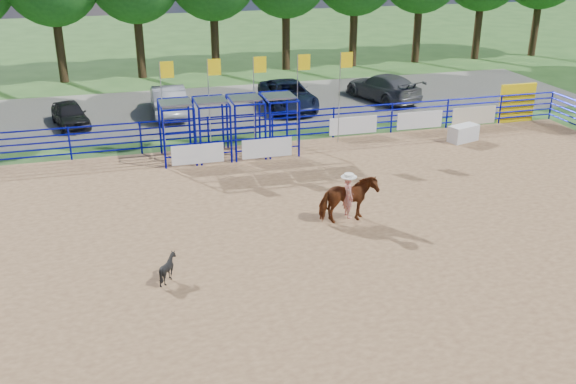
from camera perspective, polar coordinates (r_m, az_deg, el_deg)
The scene contains 12 objects.
ground at distance 21.30m, azimuth 5.19°, elevation -3.76°, with size 120.00×120.00×0.00m, color #386127.
arena_dirt at distance 21.29m, azimuth 5.19°, elevation -3.73°, with size 30.00×20.00×0.02m, color #926D49.
gravel_strip at distance 36.72m, azimuth -4.06°, elevation 7.67°, with size 40.00×10.00×0.01m, color slate.
announcer_table at distance 31.36m, azimuth 15.32°, elevation 5.06°, with size 1.44×0.67×0.77m, color silver.
horse_and_rider at distance 21.77m, azimuth 5.37°, elevation -0.45°, with size 1.98×0.96×2.50m.
calf at distance 18.66m, azimuth -10.62°, elevation -6.68°, with size 0.64×0.72×0.80m, color black.
car_a at distance 34.36m, azimuth -18.81°, elevation 6.55°, with size 1.47×3.66×1.25m, color black.
car_b at distance 35.28m, azimuth -10.59°, elevation 8.08°, with size 1.70×4.88×1.61m, color gray.
car_c at distance 35.88m, azimuth -0.00°, elevation 8.60°, with size 2.47×5.36×1.49m, color #131931.
car_d at distance 38.07m, azimuth 8.45°, elevation 9.21°, with size 2.14×5.25×1.52m, color #59595C.
perimeter_fence at distance 20.98m, azimuth 5.26°, elevation -1.92°, with size 30.10×20.10×1.50m.
chute_assembly at distance 28.32m, azimuth -4.58°, elevation 5.77°, with size 19.32×2.41×4.20m.
Camera 1 is at (-6.89, -17.82, 9.41)m, focal length 40.00 mm.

